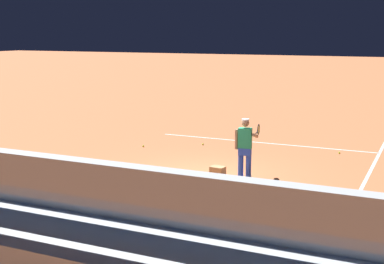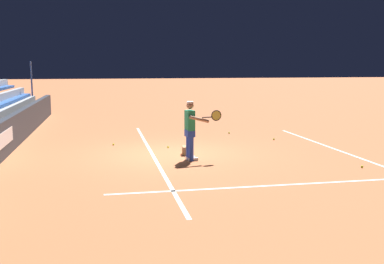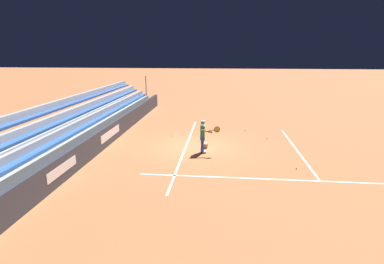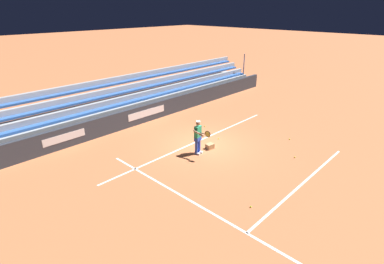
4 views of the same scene
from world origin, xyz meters
name	(u,v)px [view 4 (image 4 of 4)]	position (x,y,z in m)	size (l,w,h in m)	color
ground_plane	(204,144)	(0.00, 0.00, 0.00)	(160.00, 160.00, 0.00)	#B7663D
court_baseline_white	(197,141)	(0.00, -0.50, 0.00)	(12.00, 0.10, 0.01)	white
court_sideline_white	(211,213)	(4.11, 4.00, 0.00)	(0.10, 12.00, 0.01)	white
court_service_line_white	(303,183)	(0.00, 5.50, 0.00)	(8.22, 0.10, 0.01)	white
back_wall_sponsor_board	(145,113)	(0.01, -4.94, 0.55)	(25.25, 0.25, 1.10)	#2D333D
bleacher_stand	(128,105)	(0.00, -6.77, 0.73)	(23.99, 2.40, 2.95)	#9EA3A8
tennis_player	(198,137)	(1.01, 0.50, 0.89)	(0.59, 1.04, 1.71)	blue
ball_box_cardboard	(210,146)	(0.17, 0.56, 0.13)	(0.40, 0.30, 0.26)	#A87F51
tennis_ball_midcourt	(295,157)	(-1.89, 4.21, 0.03)	(0.07, 0.07, 0.07)	#CCE533
tennis_ball_far_left	(251,207)	(2.88, 4.84, 0.03)	(0.07, 0.07, 0.07)	#CCE533
tennis_ball_on_baseline	(290,139)	(-3.70, 3.01, 0.03)	(0.07, 0.07, 0.07)	#CCE533
tennis_ball_toward_net	(205,126)	(-1.93, -1.64, 0.03)	(0.07, 0.07, 0.07)	#CCE533
tennis_ball_stray_back	(218,139)	(-1.05, 0.14, 0.03)	(0.07, 0.07, 0.07)	#CCE533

